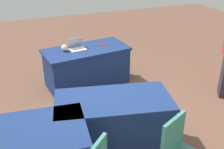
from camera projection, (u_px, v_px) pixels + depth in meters
ground_plane at (110, 124)px, 4.43m from camera, size 14.40×14.40×0.00m
table_foreground at (87, 67)px, 5.49m from camera, size 1.73×0.97×0.78m
table_mid_right at (113, 122)px, 3.82m from camera, size 1.71×1.11×0.78m
laptop_silver at (77, 47)px, 5.28m from camera, size 0.35×0.33×0.21m
yarn_ball at (65, 48)px, 5.18m from camera, size 0.13×0.13×0.13m
scissors_red at (102, 44)px, 5.54m from camera, size 0.18×0.12×0.01m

